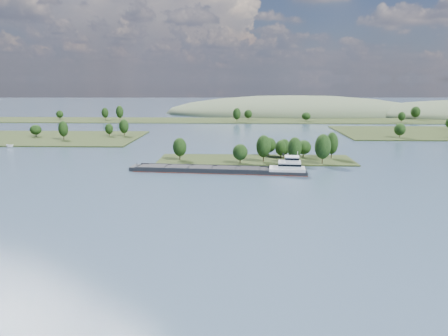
{
  "coord_description": "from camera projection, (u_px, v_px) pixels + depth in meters",
  "views": [
    {
      "loc": [
        -8.7,
        -42.77,
        41.21
      ],
      "look_at": [
        -14.7,
        130.0,
        6.0
      ],
      "focal_mm": 35.0,
      "sensor_mm": 36.0,
      "label": 1
    }
  ],
  "objects": [
    {
      "name": "cargo_barge",
      "position": [
        230.0,
        169.0,
        197.01
      ],
      "size": [
        80.95,
        17.33,
        10.87
      ],
      "color": "black",
      "rests_on": "ground"
    },
    {
      "name": "motorboat",
      "position": [
        10.0,
        146.0,
        268.12
      ],
      "size": [
        6.0,
        3.82,
        2.17
      ],
      "primitive_type": "imported",
      "rotation": [
        0.0,
        0.0,
        1.24
      ],
      "color": "white",
      "rests_on": "ground"
    },
    {
      "name": "back_shoreline",
      "position": [
        256.0,
        120.0,
        440.88
      ],
      "size": [
        900.0,
        60.0,
        16.01
      ],
      "color": "#232F15",
      "rests_on": "ground"
    },
    {
      "name": "tree_island",
      "position": [
        270.0,
        152.0,
        223.92
      ],
      "size": [
        100.0,
        31.58,
        15.88
      ],
      "color": "#232F15",
      "rests_on": "ground"
    },
    {
      "name": "hill_west",
      "position": [
        295.0,
        113.0,
        537.42
      ],
      "size": [
        320.0,
        160.0,
        44.0
      ],
      "primitive_type": "ellipsoid",
      "color": "#48583C",
      "rests_on": "ground"
    },
    {
      "name": "ground",
      "position": [
        261.0,
        189.0,
        167.33
      ],
      "size": [
        1800.0,
        1800.0,
        0.0
      ],
      "primitive_type": "plane",
      "color": "#334958",
      "rests_on": "ground"
    }
  ]
}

